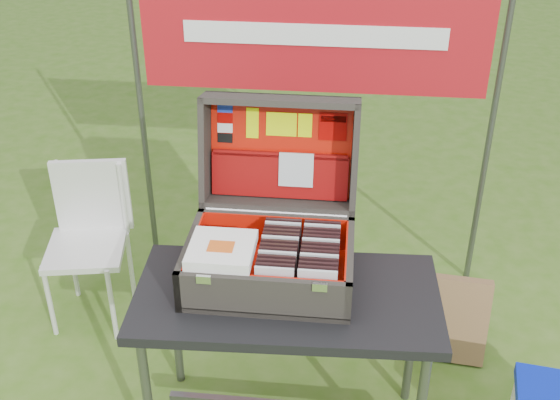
# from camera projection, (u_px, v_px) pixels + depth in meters

# --- Properties ---
(table) EXTENTS (1.13, 0.60, 0.69)m
(table) POSITION_uv_depth(u_px,v_px,m) (287.00, 364.00, 2.71)
(table) COLOR black
(table) RESTS_ON ground
(table_top) EXTENTS (1.13, 0.60, 0.04)m
(table_top) POSITION_uv_depth(u_px,v_px,m) (287.00, 298.00, 2.54)
(table_top) COLOR black
(table_top) RESTS_ON ground
(table_leg_fl) EXTENTS (0.04, 0.04, 0.65)m
(table_leg_fl) POSITION_uv_depth(u_px,v_px,m) (148.00, 399.00, 2.58)
(table_leg_fl) COLOR #59595B
(table_leg_fl) RESTS_ON ground
(table_leg_bl) EXTENTS (0.04, 0.04, 0.65)m
(table_leg_bl) POSITION_uv_depth(u_px,v_px,m) (175.00, 322.00, 2.95)
(table_leg_bl) COLOR #59595B
(table_leg_bl) RESTS_ON ground
(table_leg_br) EXTENTS (0.04, 0.04, 0.65)m
(table_leg_br) POSITION_uv_depth(u_px,v_px,m) (412.00, 339.00, 2.86)
(table_leg_br) COLOR #59595B
(table_leg_br) RESTS_ON ground
(suitcase) EXTENTS (0.61, 0.59, 0.57)m
(suitcase) POSITION_uv_depth(u_px,v_px,m) (271.00, 207.00, 2.50)
(suitcase) COLOR #3F3A33
(suitcase) RESTS_ON table
(suitcase_base_bottom) EXTENTS (0.61, 0.43, 0.02)m
(suitcase_base_bottom) POSITION_uv_depth(u_px,v_px,m) (269.00, 278.00, 2.59)
(suitcase_base_bottom) COLOR #3F3A33
(suitcase_base_bottom) RESTS_ON table_top
(suitcase_base_wall_front) EXTENTS (0.61, 0.02, 0.16)m
(suitcase_base_wall_front) POSITION_uv_depth(u_px,v_px,m) (262.00, 298.00, 2.38)
(suitcase_base_wall_front) COLOR #3F3A33
(suitcase_base_wall_front) RESTS_ON table_top
(suitcase_base_wall_back) EXTENTS (0.61, 0.02, 0.16)m
(suitcase_base_wall_back) POSITION_uv_depth(u_px,v_px,m) (276.00, 232.00, 2.73)
(suitcase_base_wall_back) COLOR #3F3A33
(suitcase_base_wall_back) RESTS_ON table_top
(suitcase_base_wall_left) EXTENTS (0.02, 0.43, 0.16)m
(suitcase_base_wall_left) POSITION_uv_depth(u_px,v_px,m) (191.00, 258.00, 2.58)
(suitcase_base_wall_left) COLOR #3F3A33
(suitcase_base_wall_left) RESTS_ON table_top
(suitcase_base_wall_right) EXTENTS (0.02, 0.43, 0.16)m
(suitcase_base_wall_right) POSITION_uv_depth(u_px,v_px,m) (349.00, 268.00, 2.53)
(suitcase_base_wall_right) COLOR #3F3A33
(suitcase_base_wall_right) RESTS_ON table_top
(suitcase_liner_floor) EXTENTS (0.56, 0.39, 0.01)m
(suitcase_liner_floor) POSITION_uv_depth(u_px,v_px,m) (269.00, 275.00, 2.58)
(suitcase_liner_floor) COLOR red
(suitcase_liner_floor) RESTS_ON suitcase_base_bottom
(suitcase_latch_left) EXTENTS (0.05, 0.01, 0.03)m
(suitcase_latch_left) POSITION_uv_depth(u_px,v_px,m) (204.00, 279.00, 2.35)
(suitcase_latch_left) COLOR silver
(suitcase_latch_left) RESTS_ON suitcase_base_wall_front
(suitcase_latch_right) EXTENTS (0.05, 0.01, 0.03)m
(suitcase_latch_right) POSITION_uv_depth(u_px,v_px,m) (320.00, 287.00, 2.31)
(suitcase_latch_right) COLOR silver
(suitcase_latch_right) RESTS_ON suitcase_base_wall_front
(suitcase_hinge) EXTENTS (0.55, 0.02, 0.02)m
(suitcase_hinge) POSITION_uv_depth(u_px,v_px,m) (276.00, 213.00, 2.70)
(suitcase_hinge) COLOR silver
(suitcase_hinge) RESTS_ON suitcase_base_wall_back
(suitcase_lid_back) EXTENTS (0.61, 0.12, 0.43)m
(suitcase_lid_back) POSITION_uv_depth(u_px,v_px,m) (281.00, 149.00, 2.77)
(suitcase_lid_back) COLOR #3F3A33
(suitcase_lid_back) RESTS_ON suitcase_base_wall_back
(suitcase_lid_rim_far) EXTENTS (0.61, 0.16, 0.06)m
(suitcase_lid_rim_far) POSITION_uv_depth(u_px,v_px,m) (281.00, 100.00, 2.64)
(suitcase_lid_rim_far) COLOR #3F3A33
(suitcase_lid_rim_far) RESTS_ON suitcase_lid_back
(suitcase_lid_rim_near) EXTENTS (0.61, 0.16, 0.06)m
(suitcase_lid_rim_near) POSITION_uv_depth(u_px,v_px,m) (278.00, 203.00, 2.77)
(suitcase_lid_rim_near) COLOR #3F3A33
(suitcase_lid_rim_near) RESTS_ON suitcase_lid_back
(suitcase_lid_rim_left) EXTENTS (0.02, 0.25, 0.46)m
(suitcase_lid_rim_left) POSITION_uv_depth(u_px,v_px,m) (205.00, 149.00, 2.73)
(suitcase_lid_rim_left) COLOR #3F3A33
(suitcase_lid_rim_left) RESTS_ON suitcase_lid_back
(suitcase_lid_rim_right) EXTENTS (0.02, 0.25, 0.46)m
(suitcase_lid_rim_right) POSITION_uv_depth(u_px,v_px,m) (355.00, 157.00, 2.68)
(suitcase_lid_rim_right) COLOR #3F3A33
(suitcase_lid_rim_right) RESTS_ON suitcase_lid_back
(suitcase_lid_liner) EXTENTS (0.56, 0.09, 0.37)m
(suitcase_lid_liner) POSITION_uv_depth(u_px,v_px,m) (281.00, 150.00, 2.76)
(suitcase_lid_liner) COLOR red
(suitcase_lid_liner) RESTS_ON suitcase_lid_back
(suitcase_liner_wall_front) EXTENTS (0.56, 0.01, 0.14)m
(suitcase_liner_wall_front) POSITION_uv_depth(u_px,v_px,m) (263.00, 292.00, 2.39)
(suitcase_liner_wall_front) COLOR red
(suitcase_liner_wall_front) RESTS_ON suitcase_base_bottom
(suitcase_liner_wall_back) EXTENTS (0.56, 0.01, 0.14)m
(suitcase_liner_wall_back) POSITION_uv_depth(u_px,v_px,m) (275.00, 232.00, 2.71)
(suitcase_liner_wall_back) COLOR red
(suitcase_liner_wall_back) RESTS_ON suitcase_base_bottom
(suitcase_liner_wall_left) EXTENTS (0.01, 0.39, 0.14)m
(suitcase_liner_wall_left) POSITION_uv_depth(u_px,v_px,m) (195.00, 255.00, 2.57)
(suitcase_liner_wall_left) COLOR red
(suitcase_liner_wall_left) RESTS_ON suitcase_base_bottom
(suitcase_liner_wall_right) EXTENTS (0.01, 0.39, 0.14)m
(suitcase_liner_wall_right) POSITION_uv_depth(u_px,v_px,m) (345.00, 265.00, 2.52)
(suitcase_liner_wall_right) COLOR red
(suitcase_liner_wall_right) RESTS_ON suitcase_base_bottom
(suitcase_lid_pocket) EXTENTS (0.54, 0.07, 0.18)m
(suitcase_lid_pocket) POSITION_uv_depth(u_px,v_px,m) (280.00, 176.00, 2.77)
(suitcase_lid_pocket) COLOR maroon
(suitcase_lid_pocket) RESTS_ON suitcase_lid_liner
(suitcase_pocket_edge) EXTENTS (0.53, 0.02, 0.02)m
(suitcase_pocket_edge) POSITION_uv_depth(u_px,v_px,m) (280.00, 155.00, 2.74)
(suitcase_pocket_edge) COLOR maroon
(suitcase_pocket_edge) RESTS_ON suitcase_lid_pocket
(suitcase_pocket_cd) EXTENTS (0.14, 0.04, 0.13)m
(suitcase_pocket_cd) POSITION_uv_depth(u_px,v_px,m) (296.00, 170.00, 2.74)
(suitcase_pocket_cd) COLOR silver
(suitcase_pocket_cd) RESTS_ON suitcase_lid_pocket
(lid_sticker_cc_a) EXTENTS (0.06, 0.01, 0.04)m
(lid_sticker_cc_a) POSITION_uv_depth(u_px,v_px,m) (225.00, 108.00, 2.72)
(lid_sticker_cc_a) COLOR #1933B2
(lid_sticker_cc_a) RESTS_ON suitcase_lid_liner
(lid_sticker_cc_b) EXTENTS (0.06, 0.01, 0.04)m
(lid_sticker_cc_b) POSITION_uv_depth(u_px,v_px,m) (225.00, 118.00, 2.74)
(lid_sticker_cc_b) COLOR #9F0200
(lid_sticker_cc_b) RESTS_ON suitcase_lid_liner
(lid_sticker_cc_c) EXTENTS (0.06, 0.01, 0.04)m
(lid_sticker_cc_c) POSITION_uv_depth(u_px,v_px,m) (225.00, 128.00, 2.75)
(lid_sticker_cc_c) COLOR white
(lid_sticker_cc_c) RESTS_ON suitcase_lid_liner
(lid_sticker_cc_d) EXTENTS (0.06, 0.01, 0.04)m
(lid_sticker_cc_d) POSITION_uv_depth(u_px,v_px,m) (225.00, 138.00, 2.76)
(lid_sticker_cc_d) COLOR black
(lid_sticker_cc_d) RESTS_ON suitcase_lid_liner
(lid_card_neon_tall) EXTENTS (0.05, 0.03, 0.12)m
(lid_card_neon_tall) POSITION_uv_depth(u_px,v_px,m) (252.00, 123.00, 2.73)
(lid_card_neon_tall) COLOR #D7F202
(lid_card_neon_tall) RESTS_ON suitcase_lid_liner
(lid_card_neon_main) EXTENTS (0.12, 0.02, 0.09)m
(lid_card_neon_main) POSITION_uv_depth(u_px,v_px,m) (281.00, 124.00, 2.72)
(lid_card_neon_main) COLOR #D7F202
(lid_card_neon_main) RESTS_ON suitcase_lid_liner
(lid_card_neon_small) EXTENTS (0.05, 0.02, 0.09)m
(lid_card_neon_small) POSITION_uv_depth(u_px,v_px,m) (305.00, 125.00, 2.71)
(lid_card_neon_small) COLOR #D7F202
(lid_card_neon_small) RESTS_ON suitcase_lid_liner
(lid_sticker_band) EXTENTS (0.11, 0.03, 0.11)m
(lid_sticker_band) POSITION_uv_depth(u_px,v_px,m) (333.00, 127.00, 2.70)
(lid_sticker_band) COLOR #9F0200
(lid_sticker_band) RESTS_ON suitcase_lid_liner
(lid_sticker_band_bar) EXTENTS (0.10, 0.01, 0.02)m
(lid_sticker_band_bar) POSITION_uv_depth(u_px,v_px,m) (333.00, 119.00, 2.69)
(lid_sticker_band_bar) COLOR black
(lid_sticker_band_bar) RESTS_ON suitcase_lid_liner
(cd_left_0) EXTENTS (0.13, 0.01, 0.15)m
(cd_left_0) POSITION_uv_depth(u_px,v_px,m) (274.00, 286.00, 2.39)
(cd_left_0) COLOR silver
(cd_left_0) RESTS_ON suitcase_liner_floor
(cd_left_1) EXTENTS (0.13, 0.01, 0.15)m
(cd_left_1) POSITION_uv_depth(u_px,v_px,m) (275.00, 282.00, 2.41)
(cd_left_1) COLOR black
(cd_left_1) RESTS_ON suitcase_liner_floor
(cd_left_2) EXTENTS (0.13, 0.01, 0.15)m
(cd_left_2) POSITION_uv_depth(u_px,v_px,m) (276.00, 278.00, 2.44)
(cd_left_2) COLOR black
(cd_left_2) RESTS_ON suitcase_liner_floor
(cd_left_3) EXTENTS (0.13, 0.01, 0.15)m
(cd_left_3) POSITION_uv_depth(u_px,v_px,m) (277.00, 274.00, 2.46)
(cd_left_3) COLOR black
(cd_left_3) RESTS_ON suitcase_liner_floor
(cd_left_4) EXTENTS (0.13, 0.01, 0.15)m
(cd_left_4) POSITION_uv_depth(u_px,v_px,m) (277.00, 270.00, 2.48)
(cd_left_4) COLOR silver
(cd_left_4) RESTS_ON suitcase_liner_floor
(cd_left_5) EXTENTS (0.13, 0.01, 0.15)m
(cd_left_5) POSITION_uv_depth(u_px,v_px,m) (278.00, 266.00, 2.50)
(cd_left_5) COLOR black
(cd_left_5) RESTS_ON suitcase_liner_floor
(cd_left_6) EXTENTS (0.13, 0.01, 0.15)m
(cd_left_6) POSITION_uv_depth(u_px,v_px,m) (279.00, 262.00, 2.52)
(cd_left_6) COLOR black
(cd_left_6) RESTS_ON suitcase_liner_floor
(cd_left_7) EXTENTS (0.13, 0.01, 0.15)m
(cd_left_7) POSITION_uv_depth(u_px,v_px,m) (280.00, 258.00, 2.54)
(cd_left_7) COLOR black
(cd_left_7) RESTS_ON suitcase_liner_floor
(cd_left_8) EXTENTS (0.13, 0.01, 0.15)m
(cd_left_8) POSITION_uv_depth(u_px,v_px,m) (280.00, 254.00, 2.56)
(cd_left_8) COLOR silver
(cd_left_8) RESTS_ON suitcase_liner_floor
(cd_left_9) EXTENTS (0.13, 0.01, 0.15)m
(cd_left_9) POSITION_uv_depth(u_px,v_px,m) (281.00, 250.00, 2.58)
(cd_left_9) COLOR black
(cd_left_9) RESTS_ON suitcase_liner_floor
(cd_left_10) EXTENTS (0.13, 0.01, 0.15)m
(cd_left_10) POSITION_uv_depth(u_px,v_px,m) (282.00, 247.00, 2.60)
(cd_left_10) COLOR black
(cd_left_10) RESTS_ON suitcase_liner_floor
(cd_left_11) EXTENTS (0.13, 0.01, 0.15)m
(cd_left_11) POSITION_uv_depth(u_px,v_px,m) (282.00, 243.00, 2.62)
(cd_left_11) COLOR black
(cd_left_11) RESTS_ON suitcase_liner_floor
(cd_left_12) EXTENTS (0.13, 0.01, 0.15)m
(cd_left_12) POSITION_uv_depth(u_px,v_px,m) (283.00, 240.00, 2.64)
(cd_left_12) COLOR silver
(cd_left_12) RESTS_ON suitcase_liner_floor
(cd_left_13) EXTENTS (0.13, 0.01, 0.15)m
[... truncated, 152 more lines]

